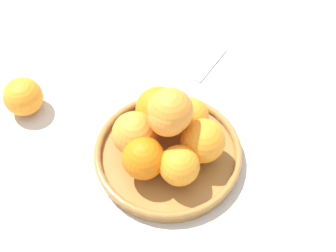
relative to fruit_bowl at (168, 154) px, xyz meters
The scene contains 5 objects.
ground_plane 0.01m from the fruit_bowl, ahead, with size 4.00×4.00×0.00m, color beige.
fruit_bowl is the anchor object (origin of this frame).
orange_pile 0.06m from the fruit_bowl, 130.20° to the right, with size 0.18×0.18×0.13m.
stray_orange 0.29m from the fruit_bowl, 88.22° to the right, with size 0.07×0.07×0.07m, color orange.
napkin_folded 0.26m from the fruit_bowl, 166.07° to the right, with size 0.11×0.11×0.01m, color white.
Camera 1 is at (0.41, 0.19, 0.69)m, focal length 50.00 mm.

